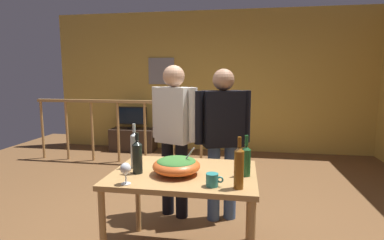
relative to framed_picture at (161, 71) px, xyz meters
name	(u,v)px	position (x,y,z in m)	size (l,w,h in m)	color
ground_plane	(175,223)	(0.98, -3.18, -1.60)	(8.43, 8.43, 0.00)	brown
back_wall	(210,82)	(0.98, 0.06, -0.22)	(6.39, 0.10, 2.77)	gold
framed_picture	(161,71)	(0.00, 0.00, 0.00)	(0.53, 0.03, 0.53)	gray
stair_railing	(159,123)	(0.24, -1.12, -0.90)	(3.52, 0.10, 1.15)	#B2844C
tv_console	(133,139)	(-0.53, -0.29, -1.38)	(0.90, 0.40, 0.44)	#38281E
flat_screen_tv	(132,116)	(-0.53, -0.32, -0.89)	(0.60, 0.12, 0.45)	black
serving_table	(184,181)	(1.20, -3.76, -0.93)	(1.15, 0.83, 0.76)	#B2844C
salad_bowl	(176,165)	(1.15, -3.83, -0.77)	(0.37, 0.37, 0.22)	#DB5B23
wine_glass	(126,170)	(0.84, -4.11, -0.74)	(0.08, 0.08, 0.16)	silver
wine_bottle_clear	(135,149)	(0.77, -3.72, -0.69)	(0.07, 0.07, 0.37)	silver
wine_bottle_dark	(137,156)	(0.84, -3.86, -0.71)	(0.08, 0.08, 0.33)	black
wine_bottle_green	(246,160)	(1.69, -3.78, -0.72)	(0.07, 0.07, 0.32)	#1E5628
wine_bottle_amber	(239,167)	(1.64, -4.06, -0.69)	(0.07, 0.07, 0.36)	brown
mug_teal	(212,180)	(1.45, -4.05, -0.80)	(0.12, 0.09, 0.09)	teal
person_standing_left	(174,130)	(0.94, -2.99, -0.65)	(0.52, 0.33, 1.63)	black
person_standing_right	(223,133)	(1.45, -2.99, -0.66)	(0.56, 0.35, 1.59)	#3D5684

